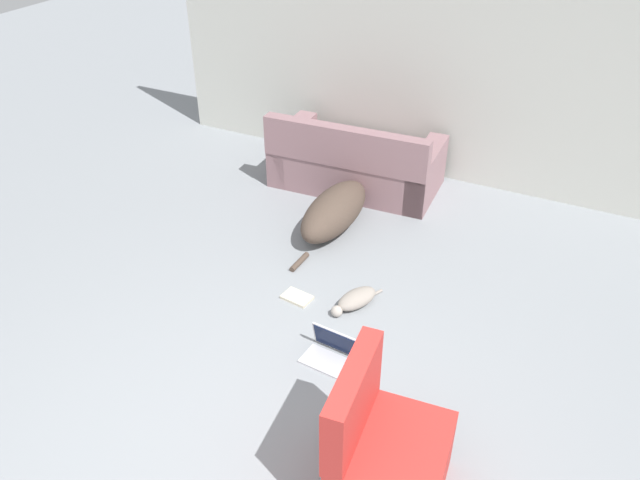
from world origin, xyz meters
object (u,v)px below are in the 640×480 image
Objects in this scene: side_chair at (384,457)px; couch at (356,164)px; laptop_open at (332,349)px; dog at (338,208)px; book_cream at (297,297)px; cat at (355,299)px.

couch is at bearing 20.67° from side_chair.
laptop_open is 1.12m from side_chair.
book_cream is (0.17, -1.13, -0.17)m from dog.
couch reaches higher than book_cream.
laptop_open reaches higher than book_cream.
dog reaches higher than book_cream.
laptop_open is at bearing -41.34° from book_cream.
couch reaches higher than cat.
dog is at bearing 118.61° from laptop_open.
side_chair is at bearing -44.87° from laptop_open.
side_chair is (1.24, -1.31, 0.29)m from book_cream.
dog is at bearing -123.51° from cat.
book_cream is at bearing 143.51° from laptop_open.
side_chair reaches higher than couch.
couch reaches higher than laptop_open.
cat is 0.59m from laptop_open.
laptop_open reaches higher than cat.
couch is 6.83× the size of book_cream.
dog is 1.19m from cat.
dog is 1.16m from book_cream.
dog is (0.16, -0.78, -0.07)m from couch.
cat is 0.56× the size of side_chair.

